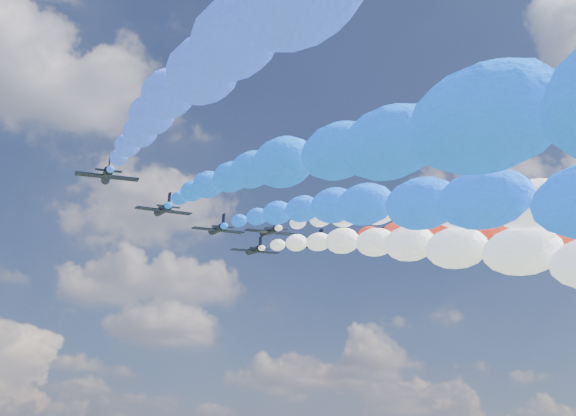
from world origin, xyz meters
name	(u,v)px	position (x,y,z in m)	size (l,w,h in m)	color
jet_0	(107,176)	(-31.21, -6.21, 90.32)	(8.97, 12.03, 2.65)	black
trail_0	(212,96)	(-31.21, -73.60, 69.67)	(6.32, 131.08, 45.71)	blue
jet_1	(163,210)	(-20.88, 6.00, 90.32)	(8.97, 12.03, 2.65)	black
trail_1	(308,189)	(-20.88, -61.38, 69.67)	(6.32, 131.08, 45.71)	blue
jet_2	(217,229)	(-10.00, 13.26, 90.32)	(8.97, 12.03, 2.65)	black
trail_2	(395,231)	(-10.00, -54.12, 69.67)	(6.32, 131.08, 45.71)	blue
jet_3	(270,231)	(-0.91, 11.32, 90.32)	(8.97, 12.03, 2.65)	black
trail_3	(496,235)	(-0.91, -56.07, 69.67)	(6.32, 131.08, 45.71)	white
jet_4	(254,250)	(-0.06, 23.85, 90.32)	(8.97, 12.03, 2.65)	black
trail_4	(435,269)	(-0.06, -43.54, 69.67)	(6.32, 131.08, 45.71)	white
jet_5	(313,243)	(8.91, 15.71, 90.32)	(8.97, 12.03, 2.65)	black
trail_5	(556,257)	(8.91, -51.68, 69.67)	(6.32, 131.08, 45.71)	red
jet_6	(405,229)	(21.25, 2.48, 90.32)	(8.97, 12.03, 2.65)	black
jet_7	(491,220)	(32.83, -6.57, 90.32)	(8.97, 12.03, 2.65)	black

